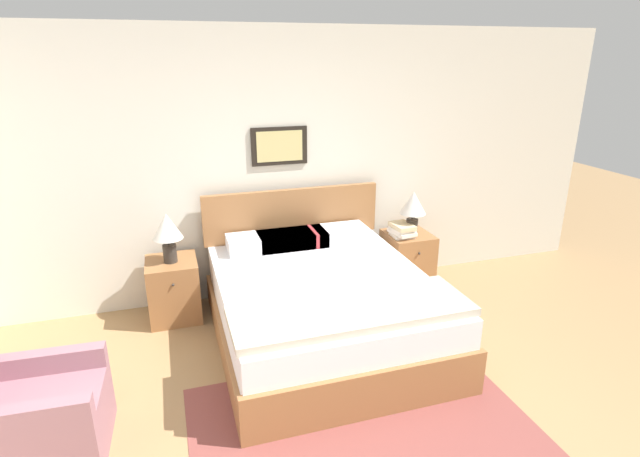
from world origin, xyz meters
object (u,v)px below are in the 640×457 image
(armchair, at_px, (31,418))
(table_lamp_by_door, at_px, (413,206))
(nightstand_near_window, at_px, (174,289))
(nightstand_by_door, at_px, (407,259))
(table_lamp_near_window, at_px, (167,230))
(bed, at_px, (322,305))

(armchair, bearing_deg, table_lamp_by_door, 117.26)
(nightstand_near_window, height_order, nightstand_by_door, same)
(armchair, distance_m, nightstand_near_window, 1.75)
(table_lamp_near_window, distance_m, table_lamp_by_door, 2.41)
(table_lamp_near_window, bearing_deg, table_lamp_by_door, 0.00)
(nightstand_by_door, height_order, table_lamp_by_door, table_lamp_by_door)
(bed, height_order, nightstand_near_window, bed)
(bed, height_order, table_lamp_by_door, bed)
(armchair, height_order, nightstand_near_window, armchair)
(nightstand_near_window, distance_m, table_lamp_near_window, 0.59)
(table_lamp_near_window, xyz_separation_m, table_lamp_by_door, (2.41, 0.00, 0.00))
(bed, distance_m, nightstand_near_window, 1.42)
(bed, xyz_separation_m, table_lamp_by_door, (1.21, 0.76, 0.55))
(armchair, bearing_deg, table_lamp_near_window, 152.28)
(table_lamp_by_door, bearing_deg, armchair, -155.52)
(nightstand_by_door, relative_size, table_lamp_near_window, 1.25)
(armchair, relative_size, table_lamp_near_window, 1.76)
(nightstand_by_door, relative_size, table_lamp_by_door, 1.25)
(bed, relative_size, nightstand_near_window, 3.66)
(armchair, distance_m, table_lamp_near_window, 1.84)
(nightstand_near_window, height_order, table_lamp_by_door, table_lamp_by_door)
(bed, xyz_separation_m, armchair, (-2.07, -0.74, -0.05))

